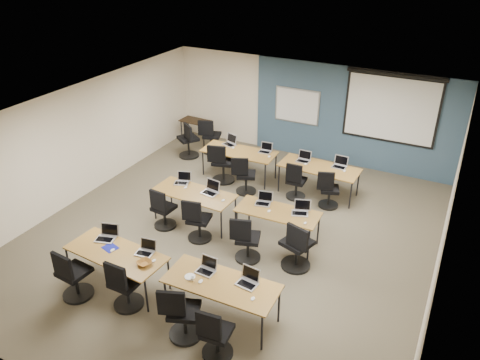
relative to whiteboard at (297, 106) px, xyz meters
The scene contains 58 objects.
floor 4.67m from the whiteboard, 86.12° to the right, with size 8.00×9.00×0.02m, color #6B6354.
ceiling 4.61m from the whiteboard, 86.12° to the right, with size 8.00×9.00×0.02m, color white.
wall_back 0.32m from the whiteboard, 13.87° to the left, with size 8.00×0.04×2.70m, color beige.
wall_front 8.93m from the whiteboard, 88.08° to the right, with size 8.00×0.04×2.70m, color beige.
wall_left 5.77m from the whiteboard, 129.90° to the right, with size 0.04×9.00×2.70m, color beige.
wall_right 6.17m from the whiteboard, 45.83° to the right, with size 0.04×9.00×2.70m, color beige.
blue_accent_panel 1.55m from the whiteboard, ahead, with size 5.50×0.04×2.70m, color #3D5977.
whiteboard is the anchor object (origin of this frame).
projector_screen 2.54m from the whiteboard, ahead, with size 2.40×0.10×1.82m.
training_table_front_left 6.87m from the whiteboard, 96.36° to the right, with size 1.85×0.77×0.73m.
training_table_front_right 6.81m from the whiteboard, 79.05° to the right, with size 1.88×0.78×0.73m.
training_table_mid_left 4.46m from the whiteboard, 98.73° to the right, with size 1.81×0.75×0.73m.
training_table_mid_right 4.48m from the whiteboard, 73.56° to the right, with size 1.68×0.70×0.73m.
training_table_back_left 2.27m from the whiteboard, 111.32° to the right, with size 1.90×0.79×0.73m.
training_table_back_right 2.47m from the whiteboard, 55.02° to the right, with size 1.91×0.79×0.73m.
laptop_0 6.66m from the whiteboard, 100.21° to the right, with size 0.35×0.29×0.26m.
mouse_0 6.86m from the whiteboard, 97.03° to the right, with size 0.06×0.10×0.04m, color white.
task_chair_0 7.56m from the whiteboard, 99.52° to the right, with size 0.54×0.54×1.02m.
laptop_1 6.58m from the whiteboard, 92.43° to the right, with size 0.30×0.26×0.23m.
mouse_1 6.72m from the whiteboard, 90.08° to the right, with size 0.06×0.09×0.03m, color white.
task_chair_1 7.26m from the whiteboard, 92.27° to the right, with size 0.52×0.52×1.00m.
laptop_2 6.59m from the whiteboard, 81.87° to the right, with size 0.31×0.26×0.23m.
mouse_2 6.89m from the whiteboard, 81.76° to the right, with size 0.07×0.10×0.04m, color white.
task_chair_2 7.44m from the whiteboard, 82.66° to the right, with size 0.56×0.54×1.01m.
laptop_3 6.70m from the whiteboard, 75.45° to the right, with size 0.33×0.28×0.25m.
mouse_3 7.06m from the whiteboard, 74.28° to the right, with size 0.06×0.10×0.03m, color white.
task_chair_3 7.65m from the whiteboard, 77.83° to the right, with size 0.48×0.48×0.97m.
laptop_4 4.29m from the whiteboard, 105.47° to the right, with size 0.32×0.27×0.24m.
mouse_4 4.42m from the whiteboard, 102.39° to the right, with size 0.06×0.10×0.04m, color white.
task_chair_4 5.11m from the whiteboard, 103.20° to the right, with size 0.49×0.49×0.97m.
laptop_5 4.25m from the whiteboard, 94.62° to the right, with size 0.35×0.30×0.26m.
mouse_5 4.43m from the whiteboard, 89.11° to the right, with size 0.06×0.10×0.04m, color white.
task_chair_5 5.04m from the whiteboard, 92.79° to the right, with size 0.50×0.50×0.99m.
laptop_6 4.22m from the whiteboard, 78.03° to the right, with size 0.31×0.27×0.24m.
mouse_6 4.51m from the whiteboard, 75.79° to the right, with size 0.06×0.10×0.03m, color white.
task_chair_6 5.27m from the whiteboard, 79.38° to the right, with size 0.52×0.51×0.99m.
laptop_7 4.45m from the whiteboard, 67.62° to the right, with size 0.33×0.28×0.25m.
mouse_7 4.85m from the whiteboard, 66.75° to the right, with size 0.05×0.09×0.03m, color white.
task_chair_7 5.33m from the whiteboard, 68.57° to the right, with size 0.59×0.57×1.05m.
laptop_8 2.18m from the whiteboard, 124.80° to the right, with size 0.34×0.29×0.26m.
mouse_8 2.25m from the whiteboard, 117.67° to the right, with size 0.06×0.09×0.03m, color white.
task_chair_8 2.84m from the whiteboard, 113.24° to the right, with size 0.59×0.58×1.05m.
laptop_9 1.85m from the whiteboard, 95.31° to the right, with size 0.30×0.26×0.23m.
mouse_9 2.09m from the whiteboard, 88.51° to the right, with size 0.06×0.10×0.04m, color white.
task_chair_9 2.91m from the whiteboard, 95.58° to the right, with size 0.53×0.50×0.98m.
laptop_10 2.10m from the whiteboard, 63.36° to the right, with size 0.32×0.27×0.24m.
mouse_10 2.30m from the whiteboard, 62.65° to the right, with size 0.07×0.11×0.04m, color white.
task_chair_10 2.78m from the whiteboard, 68.55° to the right, with size 0.47×0.47×0.96m.
laptop_11 2.54m from the whiteboard, 43.58° to the right, with size 0.33×0.28×0.25m.
mouse_11 2.80m from the whiteboard, 44.00° to the right, with size 0.06×0.10×0.03m, color white.
task_chair_11 3.17m from the whiteboard, 54.09° to the right, with size 0.49×0.47×0.95m.
blue_mousepad 6.83m from the whiteboard, 97.88° to the right, with size 0.26×0.22×0.01m, color navy.
snack_bowl 6.86m from the whiteboard, 90.85° to the right, with size 0.26×0.26×0.06m, color brown.
snack_plate 6.83m from the whiteboard, 83.56° to the right, with size 0.18×0.18×0.01m, color white.
coffee_cup 6.91m from the whiteboard, 82.89° to the right, with size 0.05×0.05×0.05m, color white.
utility_table 3.10m from the whiteboard, 167.08° to the right, with size 0.89×0.50×0.75m.
spare_chair_a 2.63m from the whiteboard, 155.22° to the right, with size 0.57×0.55×1.02m.
spare_chair_b 3.20m from the whiteboard, 148.88° to the right, with size 0.65×0.57×1.05m.
Camera 1 is at (3.91, -7.28, 5.71)m, focal length 35.00 mm.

